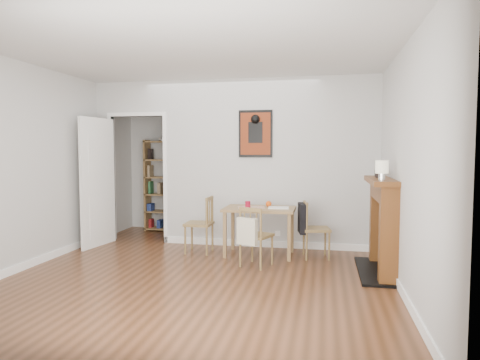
% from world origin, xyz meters
% --- Properties ---
extents(ground, '(5.20, 5.20, 0.00)m').
position_xyz_m(ground, '(0.00, 0.00, 0.00)').
color(ground, brown).
rests_on(ground, ground).
extents(room_shell, '(5.20, 5.20, 5.20)m').
position_xyz_m(room_shell, '(0.10, 1.34, 1.30)').
color(room_shell, '#BCBCB9').
rests_on(room_shell, ground).
extents(dining_table, '(1.00, 0.64, 0.68)m').
position_xyz_m(dining_table, '(0.54, 0.83, 0.60)').
color(dining_table, '#966C46').
rests_on(dining_table, ground).
extents(chair_left, '(0.42, 0.42, 0.83)m').
position_xyz_m(chair_left, '(-0.35, 0.81, 0.41)').
color(chair_left, olive).
rests_on(chair_left, ground).
extents(chair_right, '(0.50, 0.46, 0.79)m').
position_xyz_m(chair_right, '(1.32, 0.83, 0.41)').
color(chair_right, olive).
rests_on(chair_right, ground).
extents(chair_front, '(0.51, 0.53, 0.78)m').
position_xyz_m(chair_front, '(0.58, 0.24, 0.40)').
color(chair_front, olive).
rests_on(chair_front, ground).
extents(bookshelf, '(0.71, 0.28, 1.69)m').
position_xyz_m(bookshelf, '(-1.48, 2.35, 0.83)').
color(bookshelf, '#966C46').
rests_on(bookshelf, ground).
extents(fireplace, '(0.45, 1.25, 1.16)m').
position_xyz_m(fireplace, '(2.16, 0.25, 0.62)').
color(fireplace, '#613117').
rests_on(fireplace, ground).
extents(red_glass, '(0.08, 0.08, 0.10)m').
position_xyz_m(red_glass, '(0.38, 0.77, 0.73)').
color(red_glass, maroon).
rests_on(red_glass, dining_table).
extents(orange_fruit, '(0.08, 0.08, 0.08)m').
position_xyz_m(orange_fruit, '(0.66, 0.96, 0.72)').
color(orange_fruit, '#DE4C0B').
rests_on(orange_fruit, dining_table).
extents(placemat, '(0.44, 0.37, 0.00)m').
position_xyz_m(placemat, '(0.42, 0.85, 0.68)').
color(placemat, '#BFB29D').
rests_on(placemat, dining_table).
extents(notebook, '(0.30, 0.23, 0.01)m').
position_xyz_m(notebook, '(0.81, 0.83, 0.69)').
color(notebook, white).
rests_on(notebook, dining_table).
extents(mantel_lamp, '(0.14, 0.14, 0.23)m').
position_xyz_m(mantel_lamp, '(2.07, -0.16, 1.30)').
color(mantel_lamp, silver).
rests_on(mantel_lamp, fireplace).
extents(ceramic_jar_a, '(0.10, 0.10, 0.12)m').
position_xyz_m(ceramic_jar_a, '(2.12, 0.33, 1.22)').
color(ceramic_jar_a, black).
rests_on(ceramic_jar_a, fireplace).
extents(ceramic_jar_b, '(0.07, 0.07, 0.09)m').
position_xyz_m(ceramic_jar_b, '(2.11, 0.60, 1.20)').
color(ceramic_jar_b, black).
rests_on(ceramic_jar_b, fireplace).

